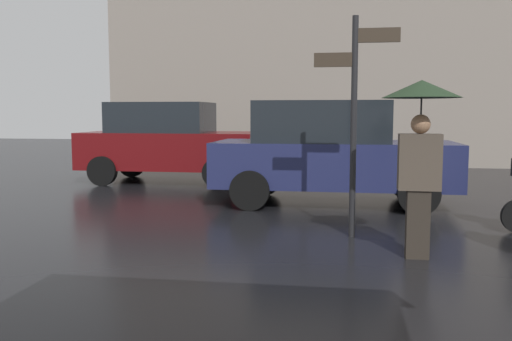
# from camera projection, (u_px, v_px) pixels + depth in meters

# --- Properties ---
(pedestrian_with_umbrella) EXTENTS (0.86, 0.86, 1.98)m
(pedestrian_with_umbrella) POSITION_uv_depth(u_px,v_px,m) (421.00, 126.00, 6.05)
(pedestrian_with_umbrella) COLOR #2A241E
(pedestrian_with_umbrella) RESTS_ON ground
(parked_car_left) EXTENTS (4.21, 1.94, 1.84)m
(parked_car_left) POSITION_uv_depth(u_px,v_px,m) (330.00, 152.00, 9.81)
(parked_car_left) COLOR #1E234C
(parked_car_left) RESTS_ON ground
(parked_car_right) EXTENTS (4.08, 1.93, 1.87)m
(parked_car_right) POSITION_uv_depth(u_px,v_px,m) (168.00, 142.00, 12.94)
(parked_car_right) COLOR #590C0F
(parked_car_right) RESTS_ON ground
(street_signpost) EXTENTS (1.08, 0.08, 2.85)m
(street_signpost) POSITION_uv_depth(u_px,v_px,m) (354.00, 104.00, 7.09)
(street_signpost) COLOR black
(street_signpost) RESTS_ON ground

